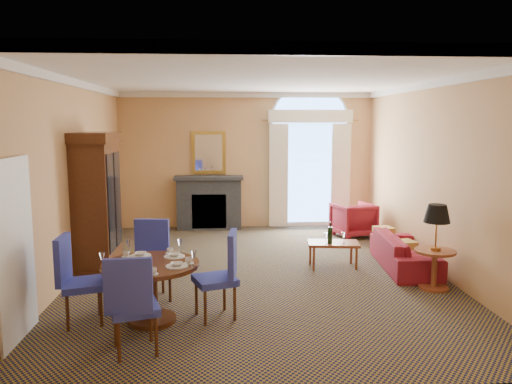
{
  "coord_description": "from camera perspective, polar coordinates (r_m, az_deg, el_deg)",
  "views": [
    {
      "loc": [
        -0.59,
        -8.1,
        2.51
      ],
      "look_at": [
        0.0,
        0.5,
        1.3
      ],
      "focal_mm": 35.0,
      "sensor_mm": 36.0,
      "label": 1
    }
  ],
  "objects": [
    {
      "name": "side_table",
      "position": [
        7.96,
        19.87,
        -4.75
      ],
      "size": [
        0.61,
        0.61,
        1.27
      ],
      "color": "brown",
      "rests_on": "ground"
    },
    {
      "name": "dining_chair_north",
      "position": [
        7.36,
        -11.78,
        -6.92
      ],
      "size": [
        0.65,
        0.65,
        1.12
      ],
      "rotation": [
        0.0,
        0.0,
        3.51
      ],
      "color": "#2831A0",
      "rests_on": "ground"
    },
    {
      "name": "armoire",
      "position": [
        8.85,
        -17.8,
        -1.37
      ],
      "size": [
        0.67,
        1.19,
        2.34
      ],
      "color": "#3C1D0D",
      "rests_on": "ground"
    },
    {
      "name": "coffee_table",
      "position": [
        8.8,
        8.8,
        -5.84
      ],
      "size": [
        0.93,
        0.59,
        0.82
      ],
      "rotation": [
        0.0,
        0.0,
        -0.12
      ],
      "color": "brown",
      "rests_on": "ground"
    },
    {
      "name": "dining_chair_east",
      "position": [
        6.49,
        -3.75,
        -8.79
      ],
      "size": [
        0.64,
        0.64,
        1.12
      ],
      "rotation": [
        0.0,
        0.0,
        1.91
      ],
      "color": "#2831A0",
      "rests_on": "ground"
    },
    {
      "name": "ground",
      "position": [
        8.51,
        0.23,
        -9.18
      ],
      "size": [
        7.5,
        7.5,
        0.0
      ],
      "primitive_type": "plane",
      "color": "#101334",
      "rests_on": "ground"
    },
    {
      "name": "dining_chair_south",
      "position": [
        5.59,
        -14.02,
        -11.82
      ],
      "size": [
        0.62,
        0.62,
        1.12
      ],
      "rotation": [
        0.0,
        0.0,
        0.29
      ],
      "color": "#2831A0",
      "rests_on": "ground"
    },
    {
      "name": "room_envelope",
      "position": [
        8.79,
        -0.24,
        7.99
      ],
      "size": [
        6.04,
        7.52,
        3.45
      ],
      "color": "tan",
      "rests_on": "ground"
    },
    {
      "name": "dining_chair_west",
      "position": [
        6.68,
        -20.15,
        -8.8
      ],
      "size": [
        0.62,
        0.62,
        1.12
      ],
      "rotation": [
        0.0,
        0.0,
        -1.28
      ],
      "color": "#2831A0",
      "rests_on": "ground"
    },
    {
      "name": "armchair",
      "position": [
        11.22,
        11.05,
        -3.12
      ],
      "size": [
        1.0,
        1.01,
        0.75
      ],
      "primitive_type": "imported",
      "rotation": [
        0.0,
        0.0,
        3.42
      ],
      "color": "maroon",
      "rests_on": "ground"
    },
    {
      "name": "dining_table",
      "position": [
        6.48,
        -11.93,
        -9.58
      ],
      "size": [
        1.22,
        1.22,
        0.97
      ],
      "color": "#3C1D0D",
      "rests_on": "ground"
    },
    {
      "name": "sofa",
      "position": [
        9.05,
        16.62,
        -6.57
      ],
      "size": [
        0.92,
        2.02,
        0.57
      ],
      "primitive_type": "imported",
      "rotation": [
        0.0,
        0.0,
        1.49
      ],
      "color": "maroon",
      "rests_on": "ground"
    }
  ]
}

